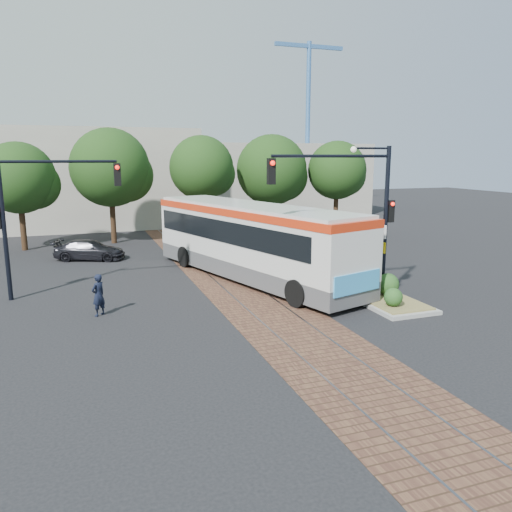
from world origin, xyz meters
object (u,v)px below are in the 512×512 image
object	(u,v)px
traffic_island	(377,291)
signal_pole_main	(360,199)
signal_pole_left	(33,205)
parked_car	(90,250)
officer	(98,295)
city_bus	(251,238)

from	to	relation	value
traffic_island	signal_pole_main	distance (m)	3.95
signal_pole_left	parked_car	world-z (taller)	signal_pole_left
traffic_island	officer	world-z (taller)	officer
officer	signal_pole_left	bearing A→B (deg)	-98.18
city_bus	signal_pole_left	distance (m)	9.57
city_bus	parked_car	world-z (taller)	city_bus
officer	parked_car	distance (m)	10.86
signal_pole_main	officer	world-z (taller)	signal_pole_main
signal_pole_main	parked_car	bearing A→B (deg)	129.35
signal_pole_left	parked_car	distance (m)	8.45
city_bus	officer	distance (m)	8.10
signal_pole_left	parked_car	xyz separation A→B (m)	(2.16, 7.48, -3.30)
parked_car	signal_pole_main	bearing A→B (deg)	-120.51
city_bus	signal_pole_left	size ratio (longest dim) A/B	2.27
traffic_island	signal_pole_left	size ratio (longest dim) A/B	0.87
signal_pole_left	parked_car	size ratio (longest dim) A/B	1.53
officer	parked_car	xyz separation A→B (m)	(-0.05, 10.86, -0.22)
signal_pole_main	parked_car	distance (m)	16.28
city_bus	traffic_island	bearing A→B (deg)	-70.13
city_bus	signal_pole_main	size ratio (longest dim) A/B	2.27
city_bus	traffic_island	distance (m)	6.54
signal_pole_left	signal_pole_main	bearing A→B (deg)	-21.45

